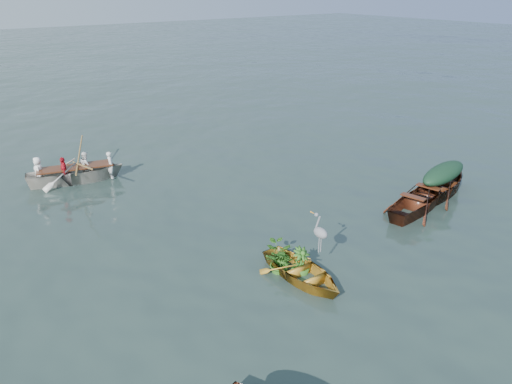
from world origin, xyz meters
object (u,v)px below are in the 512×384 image
at_px(yellow_dinghy, 302,279).
at_px(green_tarp_boat, 440,195).
at_px(heron, 320,238).
at_px(rowed_boat, 77,182).
at_px(open_wooden_boat, 419,209).

relative_size(yellow_dinghy, green_tarp_boat, 0.66).
xyz_separation_m(green_tarp_boat, heron, (-5.99, -1.00, 0.83)).
bearing_deg(yellow_dinghy, rowed_boat, 103.16).
distance_m(green_tarp_boat, rowed_boat, 11.57).
distance_m(yellow_dinghy, green_tarp_boat, 6.62).
distance_m(yellow_dinghy, heron, 1.00).
xyz_separation_m(green_tarp_boat, open_wooden_boat, (-1.41, -0.27, 0.00)).
relative_size(green_tarp_boat, rowed_boat, 1.00).
bearing_deg(heron, yellow_dinghy, -174.81).
relative_size(green_tarp_boat, open_wooden_boat, 1.05).
bearing_deg(rowed_boat, yellow_dinghy, -152.36).
bearing_deg(yellow_dinghy, heron, 5.19).
height_order(green_tarp_boat, rowed_boat, rowed_boat).
bearing_deg(rowed_boat, green_tarp_boat, -117.58).
height_order(green_tarp_boat, heron, heron).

